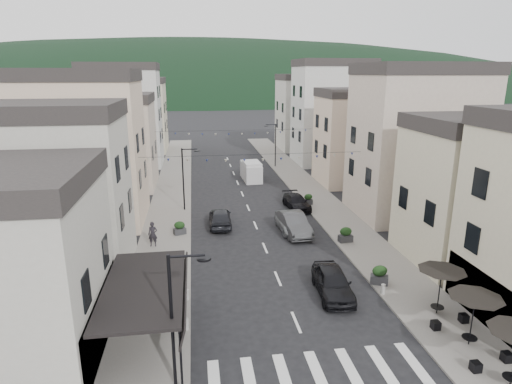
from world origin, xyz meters
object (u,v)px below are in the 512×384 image
parked_car_c (292,224)px  parked_car_e (220,217)px  parked_car_b (294,224)px  parked_car_a (333,282)px  parked_car_d (297,202)px  delivery_van (251,171)px  pedestrian_a (153,234)px  pedestrian_b (143,267)px

parked_car_c → parked_car_e: parked_car_e is taller
parked_car_b → parked_car_c: bearing=85.4°
parked_car_a → parked_car_e: (-5.80, 12.72, -0.02)m
parked_car_c → parked_car_d: size_ratio=1.01×
parked_car_e → parked_car_b: bearing=157.4°
delivery_van → parked_car_d: bearing=-79.4°
pedestrian_a → parked_car_e: bearing=41.5°
parked_car_a → parked_car_d: (1.80, 16.54, -0.14)m
parked_car_c → pedestrian_a: (-11.07, -1.91, 0.43)m
pedestrian_b → parked_car_d: bearing=82.9°
parked_car_c → pedestrian_a: bearing=-172.4°
parked_car_b → parked_car_e: (-5.80, 2.62, -0.06)m
pedestrian_b → delivery_van: bearing=105.4°
parked_car_b → parked_car_c: 0.59m
parked_car_c → delivery_van: delivery_van is taller
parked_car_a → pedestrian_a: size_ratio=2.49×
parked_car_d → parked_car_e: (-7.60, -3.82, 0.13)m
delivery_van → pedestrian_b: size_ratio=3.06×
parked_car_e → parked_car_a: bearing=116.2°
parked_car_c → parked_car_d: (1.80, 5.88, 0.02)m
parked_car_d → pedestrian_b: pedestrian_b is taller
pedestrian_b → parked_car_e: bearing=97.5°
parked_car_c → parked_car_e: (-5.80, 2.06, 0.15)m
parked_car_b → parked_car_d: 6.68m
parked_car_d → pedestrian_b: bearing=-140.1°
parked_car_d → delivery_van: delivery_van is taller
pedestrian_a → pedestrian_b: 5.44m
pedestrian_a → parked_car_d: bearing=35.6°
parked_car_c → pedestrian_b: 13.40m
parked_car_e → delivery_van: 16.55m
delivery_van → pedestrian_a: (-10.07, -19.80, -0.10)m
parked_car_a → parked_car_e: size_ratio=1.02×
parked_car_e → pedestrian_b: size_ratio=2.81×
parked_car_e → delivery_van: delivery_van is taller
delivery_van → parked_car_a: bearing=-90.5°
parked_car_a → parked_car_c: 10.66m
parked_car_a → pedestrian_a: 14.11m
parked_car_d → pedestrian_b: 18.55m
parked_car_d → delivery_van: 12.34m
parked_car_b → pedestrian_a: 11.15m
pedestrian_b → parked_car_b: bearing=68.6°
parked_car_a → parked_car_d: size_ratio=1.04×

